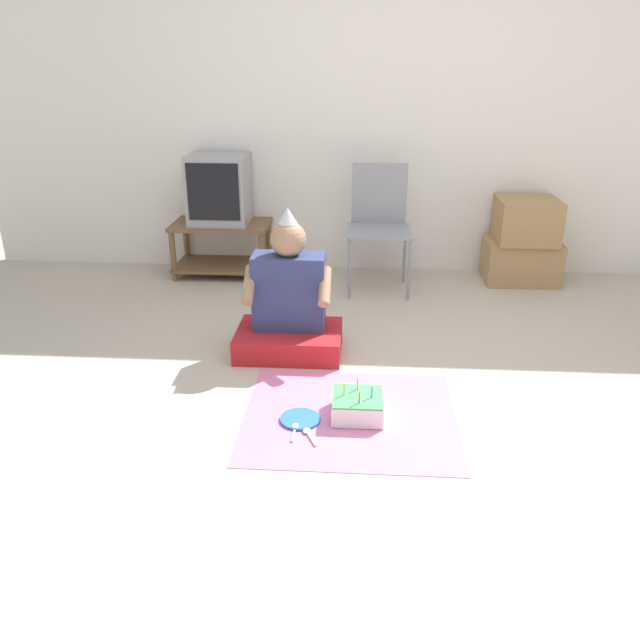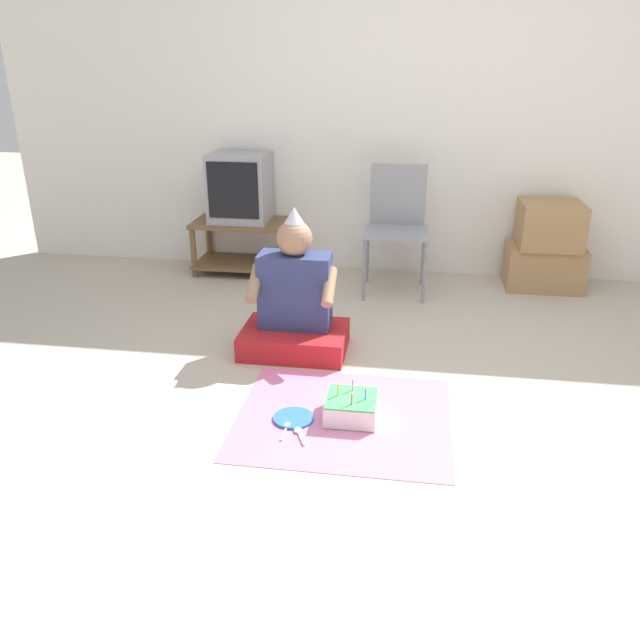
# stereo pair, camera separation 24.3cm
# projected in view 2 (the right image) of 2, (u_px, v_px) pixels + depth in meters

# --- Properties ---
(ground_plane) EXTENTS (16.00, 16.00, 0.00)m
(ground_plane) POSITION_uv_depth(u_px,v_px,m) (395.00, 409.00, 3.03)
(ground_plane) COLOR #BCB29E
(wall_back) EXTENTS (6.40, 0.06, 2.55)m
(wall_back) POSITION_uv_depth(u_px,v_px,m) (415.00, 103.00, 4.55)
(wall_back) COLOR white
(wall_back) RESTS_ON ground_plane
(tv_stand) EXTENTS (0.74, 0.44, 0.41)m
(tv_stand) POSITION_uv_depth(u_px,v_px,m) (242.00, 242.00, 4.90)
(tv_stand) COLOR brown
(tv_stand) RESTS_ON ground_plane
(tv) EXTENTS (0.44, 0.40, 0.51)m
(tv) POSITION_uv_depth(u_px,v_px,m) (240.00, 188.00, 4.75)
(tv) COLOR #99999E
(tv) RESTS_ON tv_stand
(folding_chair) EXTENTS (0.46, 0.44, 0.89)m
(folding_chair) POSITION_uv_depth(u_px,v_px,m) (397.00, 220.00, 4.44)
(folding_chair) COLOR gray
(folding_chair) RESTS_ON ground_plane
(cardboard_box_stack) EXTENTS (0.54, 0.42, 0.63)m
(cardboard_box_stack) POSITION_uv_depth(u_px,v_px,m) (547.00, 247.00, 4.54)
(cardboard_box_stack) COLOR #A87F51
(cardboard_box_stack) RESTS_ON ground_plane
(person_seated) EXTENTS (0.60, 0.43, 0.84)m
(person_seated) POSITION_uv_depth(u_px,v_px,m) (295.00, 306.00, 3.56)
(person_seated) COLOR red
(person_seated) RESTS_ON ground_plane
(party_cloth) EXTENTS (1.00, 0.89, 0.01)m
(party_cloth) POSITION_uv_depth(u_px,v_px,m) (344.00, 417.00, 2.96)
(party_cloth) COLOR pink
(party_cloth) RESTS_ON ground_plane
(birthday_cake) EXTENTS (0.24, 0.24, 0.17)m
(birthday_cake) POSITION_uv_depth(u_px,v_px,m) (351.00, 407.00, 2.94)
(birthday_cake) COLOR white
(birthday_cake) RESTS_ON party_cloth
(paper_plate) EXTENTS (0.19, 0.19, 0.01)m
(paper_plate) POSITION_uv_depth(u_px,v_px,m) (293.00, 418.00, 2.94)
(paper_plate) COLOR blue
(paper_plate) RESTS_ON party_cloth
(plastic_spoon_near) EXTENTS (0.04, 0.15, 0.01)m
(plastic_spoon_near) POSITION_uv_depth(u_px,v_px,m) (287.00, 427.00, 2.87)
(plastic_spoon_near) COLOR white
(plastic_spoon_near) RESTS_ON party_cloth
(plastic_spoon_far) EXTENTS (0.07, 0.14, 0.01)m
(plastic_spoon_far) POSITION_uv_depth(u_px,v_px,m) (299.00, 432.00, 2.83)
(plastic_spoon_far) COLOR white
(plastic_spoon_far) RESTS_ON party_cloth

